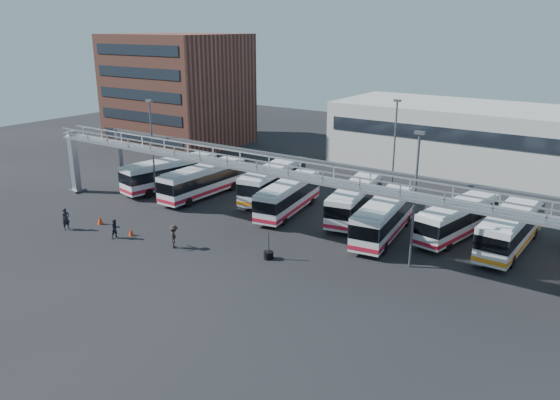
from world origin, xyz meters
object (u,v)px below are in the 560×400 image
Objects in this scene: bus_2 at (203,180)px; tire_stack at (268,254)px; light_pole_mid at (415,193)px; bus_6 at (385,216)px; pedestrian_b at (115,229)px; cone_left at (100,220)px; cone_right at (131,232)px; pedestrian_a at (66,219)px; bus_3 at (273,180)px; bus_4 at (288,195)px; pedestrian_c at (174,237)px; bus_7 at (458,218)px; light_pole_left at (152,145)px; bus_5 at (355,200)px; light_pole_back at (395,144)px; bus_1 at (170,173)px; bus_8 at (511,227)px.

bus_2 is 5.01× the size of tire_stack.
bus_6 is (-4.16, 4.57, -3.88)m from light_pole_mid.
bus_2 is 6.50× the size of pedestrian_b.
cone_left is 1.16× the size of cone_right.
cone_right is (5.80, 2.22, -0.65)m from pedestrian_a.
bus_3 is 14.43× the size of cone_left.
bus_4 is 12.76m from pedestrian_c.
pedestrian_a is at bearing -137.46° from bus_7.
bus_2 is at bearing -160.95° from bus_7.
tire_stack is (4.77, -9.91, -1.37)m from bus_4.
light_pole_left is 12.77m from bus_3.
bus_5 is at bearing 18.21° from light_pole_left.
pedestrian_a is at bearing -165.02° from tire_stack.
bus_4 is at bearing -47.94° from bus_3.
light_pole_back is 12.96× the size of cone_left.
light_pole_left reaches higher than bus_3.
light_pole_left is 5.28× the size of pedestrian_c.
light_pole_back is 5.17× the size of pedestrian_a.
bus_5 is 23.32m from cone_left.
bus_2 is at bearing 174.95° from bus_4.
light_pole_mid is 0.91× the size of bus_1.
light_pole_mid is 1.00× the size of light_pole_back.
pedestrian_a is at bearing -148.89° from bus_5.
bus_4 is 19.72m from bus_8.
light_pole_left is 20.11m from tire_stack.
cone_left is at bearing -127.08° from bus_3.
cone_right is 12.84m from tire_stack.
bus_4 reaches higher than pedestrian_a.
bus_3 reaches higher than cone_left.
bus_5 is at bearing -165.92° from bus_7.
cone_right is (-5.02, -0.17, -0.63)m from pedestrian_c.
light_pole_back is 32.04m from pedestrian_a.
pedestrian_c is 7.97m from tire_stack.
light_pole_mid is 11.91m from bus_5.
pedestrian_c is at bearing 1.90° from cone_right.
bus_4 is at bearing 58.29° from cone_right.
bus_8 is at bearing 8.80° from bus_7.
pedestrian_b is at bearing -19.95° from cone_left.
cone_right is at bearing -161.30° from light_pole_mid.
bus_2 is 16.35m from bus_5.
tire_stack is (8.80, -13.14, -1.50)m from bus_3.
pedestrian_a is (-9.56, -18.05, -0.88)m from bus_3.
bus_3 is 5.25× the size of tire_stack.
bus_7 is (30.33, 3.46, -0.13)m from bus_1.
bus_3 is at bearing 132.05° from bus_4.
light_pole_mid is 11.91m from tire_stack.
pedestrian_a is 0.91× the size of tire_stack.
bus_2 reaches higher than tire_stack.
bus_6 is (3.84, -10.43, -3.88)m from light_pole_back.
bus_6 reaches higher than bus_2.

